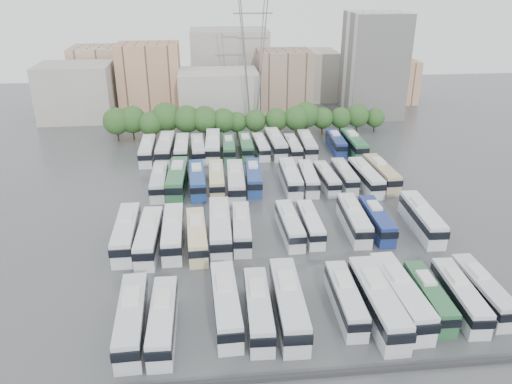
{
  "coord_description": "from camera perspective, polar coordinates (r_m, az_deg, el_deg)",
  "views": [
    {
      "loc": [
        -9.66,
        -68.45,
        35.53
      ],
      "look_at": [
        -2.1,
        3.95,
        3.0
      ],
      "focal_mm": 35.0,
      "sensor_mm": 36.0,
      "label": 1
    }
  ],
  "objects": [
    {
      "name": "bus_r2_s5",
      "position": [
        86.56,
        -2.34,
        1.28
      ],
      "size": [
        3.28,
        13.21,
        4.12
      ],
      "rotation": [
        0.0,
        0.0,
        -0.03
      ],
      "color": "silver",
      "rests_on": "ground"
    },
    {
      "name": "electricity_pylon",
      "position": [
        120.22,
        -0.35,
        16.01
      ],
      "size": [
        9.0,
        6.91,
        33.83
      ],
      "color": "slate",
      "rests_on": "ground"
    },
    {
      "name": "bus_r1_s1",
      "position": [
        70.48,
        -12.12,
        -4.97
      ],
      "size": [
        3.15,
        12.77,
        3.98
      ],
      "rotation": [
        0.0,
        0.0,
        -0.03
      ],
      "color": "silver",
      "rests_on": "ground"
    },
    {
      "name": "bus_r3_s6",
      "position": [
        104.85,
        -1.17,
        5.29
      ],
      "size": [
        2.59,
        11.55,
        3.62
      ],
      "rotation": [
        0.0,
        0.0,
        -0.01
      ],
      "color": "#2C683A",
      "rests_on": "ground"
    },
    {
      "name": "bus_r3_s3",
      "position": [
        103.64,
        -6.66,
        4.94
      ],
      "size": [
        3.09,
        11.99,
        3.73
      ],
      "rotation": [
        0.0,
        0.0,
        0.04
      ],
      "color": "silver",
      "rests_on": "ground"
    },
    {
      "name": "bus_r2_s9",
      "position": [
        89.09,
        5.99,
        1.64
      ],
      "size": [
        3.02,
        11.34,
        3.53
      ],
      "rotation": [
        0.0,
        0.0,
        -0.05
      ],
      "color": "silver",
      "rests_on": "ground"
    },
    {
      "name": "bus_r3_s4",
      "position": [
        104.46,
        -4.95,
        5.32
      ],
      "size": [
        3.44,
        13.68,
        4.26
      ],
      "rotation": [
        0.0,
        0.0,
        -0.04
      ],
      "color": "white",
      "rests_on": "ground"
    },
    {
      "name": "bus_r0_s4",
      "position": [
        56.3,
        -3.46,
        -12.61
      ],
      "size": [
        3.15,
        12.67,
        3.95
      ],
      "rotation": [
        0.0,
        0.0,
        0.03
      ],
      "color": "silver",
      "rests_on": "ground"
    },
    {
      "name": "bus_r3_s8",
      "position": [
        105.86,
        2.26,
        5.6
      ],
      "size": [
        3.37,
        13.17,
        4.1
      ],
      "rotation": [
        0.0,
        0.0,
        0.04
      ],
      "color": "silver",
      "rests_on": "ground"
    },
    {
      "name": "parapet",
      "position": [
        50.94,
        7.11,
        -19.99
      ],
      "size": [
        56.0,
        0.5,
        0.5
      ],
      "primitive_type": "cube",
      "color": "#2D2D30",
      "rests_on": "ground"
    },
    {
      "name": "bus_r1_s10",
      "position": [
        75.18,
        11.11,
        -3.0
      ],
      "size": [
        3.16,
        12.3,
        3.83
      ],
      "rotation": [
        0.0,
        0.0,
        -0.04
      ],
      "color": "silver",
      "rests_on": "ground"
    },
    {
      "name": "bus_r3_s1",
      "position": [
        104.28,
        -10.3,
        4.97
      ],
      "size": [
        3.41,
        13.58,
        4.23
      ],
      "rotation": [
        0.0,
        0.0,
        -0.03
      ],
      "color": "silver",
      "rests_on": "ground"
    },
    {
      "name": "bus_r2_s10",
      "position": [
        89.55,
        8.06,
        1.61
      ],
      "size": [
        2.79,
        10.9,
        3.39
      ],
      "rotation": [
        0.0,
        0.0,
        0.04
      ],
      "color": "silver",
      "rests_on": "ground"
    },
    {
      "name": "bus_r3_s2",
      "position": [
        103.84,
        -8.46,
        4.91
      ],
      "size": [
        2.82,
        12.35,
        3.87
      ],
      "rotation": [
        0.0,
        0.0,
        -0.01
      ],
      "color": "white",
      "rests_on": "ground"
    },
    {
      "name": "bus_r0_s2",
      "position": [
        55.04,
        -10.59,
        -14.15
      ],
      "size": [
        2.7,
        12.01,
        3.76
      ],
      "rotation": [
        0.0,
        0.0,
        -0.01
      ],
      "color": "silver",
      "rests_on": "ground"
    },
    {
      "name": "bus_r0_s8",
      "position": [
        58.17,
        10.19,
        -11.86
      ],
      "size": [
        2.75,
        11.49,
        3.59
      ],
      "rotation": [
        0.0,
        0.0,
        -0.02
      ],
      "color": "silver",
      "rests_on": "ground"
    },
    {
      "name": "ground",
      "position": [
        77.73,
        1.85,
        -3.14
      ],
      "size": [
        220.0,
        220.0,
        0.0
      ],
      "primitive_type": "plane",
      "color": "#424447",
      "rests_on": "ground"
    },
    {
      "name": "bus_r1_s0",
      "position": [
        72.03,
        -14.6,
        -4.51
      ],
      "size": [
        3.04,
        13.09,
        4.09
      ],
      "rotation": [
        0.0,
        0.0,
        0.01
      ],
      "color": "silver",
      "rests_on": "ground"
    },
    {
      "name": "bus_r0_s5",
      "position": [
        55.66,
        0.27,
        -13.17
      ],
      "size": [
        2.95,
        12.05,
        3.76
      ],
      "rotation": [
        0.0,
        0.0,
        -0.03
      ],
      "color": "silver",
      "rests_on": "ground"
    },
    {
      "name": "bus_r0_s12",
      "position": [
        62.19,
        22.23,
        -10.84
      ],
      "size": [
        3.12,
        11.7,
        3.63
      ],
      "rotation": [
        0.0,
        0.0,
        -0.05
      ],
      "color": "silver",
      "rests_on": "ground"
    },
    {
      "name": "bus_r3_s0",
      "position": [
        104.41,
        -12.29,
        4.72
      ],
      "size": [
        2.77,
        12.31,
        3.86
      ],
      "rotation": [
        0.0,
        0.0,
        0.01
      ],
      "color": "silver",
      "rests_on": "ground"
    },
    {
      "name": "bus_r1_s11",
      "position": [
        75.88,
        13.6,
        -3.07
      ],
      "size": [
        2.65,
        11.51,
        3.6
      ],
      "rotation": [
        0.0,
        0.0,
        -0.01
      ],
      "color": "navy",
      "rests_on": "ground"
    },
    {
      "name": "bus_r2_s13",
      "position": [
        92.91,
        14.1,
        2.13
      ],
      "size": [
        3.3,
        12.71,
        3.95
      ],
      "rotation": [
        0.0,
        0.0,
        0.04
      ],
      "color": "tan",
      "rests_on": "ground"
    },
    {
      "name": "bus_r2_s6",
      "position": [
        88.84,
        -0.3,
        1.78
      ],
      "size": [
        3.19,
        11.94,
        3.71
      ],
      "rotation": [
        0.0,
        0.0,
        -0.05
      ],
      "color": "navy",
      "rests_on": "ground"
    },
    {
      "name": "bus_r1_s3",
      "position": [
        69.9,
        -6.79,
        -4.92
      ],
      "size": [
        3.14,
        12.07,
        3.76
      ],
      "rotation": [
        0.0,
        0.0,
        0.04
      ],
      "color": "beige",
      "rests_on": "ground"
    },
    {
      "name": "tree_line",
      "position": [
        115.05,
        -2.74,
        8.35
      ],
      "size": [
        64.95,
        7.82,
        8.37
      ],
      "color": "black",
      "rests_on": "ground"
    },
    {
      "name": "bus_r0_s11",
      "position": [
        61.0,
        19.15,
        -11.17
      ],
      "size": [
        2.6,
        10.96,
        3.42
      ],
      "rotation": [
        0.0,
        0.0,
        -0.02
      ],
      "color": "#2A633A",
      "rests_on": "ground"
    },
    {
      "name": "bus_r2_s2",
      "position": [
        88.3,
        -8.98,
        1.52
      ],
      "size": [
        3.6,
        13.79,
        4.29
      ],
      "rotation": [
        0.0,
        0.0,
        -0.05
      ],
      "color": "#2D693E",
      "rests_on": "ground"
    },
    {
      "name": "bus_r3_s7",
      "position": [
        104.94,
        0.55,
        5.25
      ],
      "size": [
        2.83,
        10.95,
        3.41
      ],
      "rotation": [
        0.0,
        0.0,
        0.04
      ],
      "color": "silver",
      "rests_on": "ground"
    },
    {
      "name": "bus_r1_s13",
      "position": [
        77.77,
        18.42,
        -2.81
      ],
      "size": [
        3.37,
        13.03,
        4.05
      ],
      "rotation": [
        0.0,
        0.0,
        -0.04
      ],
      "color": "silver",
      "rests_on": "ground"
    },
    {
      "name": "bus_r3_s12",
      "position": [
        108.54,
        9.14,
        5.63
      ],
      "size": [
        2.89,
        11.43,
        3.56
      ],
      "rotation": [
        0.0,
        0.0,
        -0.04
      ],
      "color": "navy",
      "rests_on": "ground"
    },
    {
      "name": "bus_r2_s3",
      "position": [
        88.08,
        -6.74,
        1.44
      ],
      "size": [
        3.07,
        12.31,
        3.84
      ],
      "rotation": [
        0.0,
        0.0,
        0.03
      ],
      "color": "navy",
      "rests_on": "ground"
    },
    {
      "name": "bus_r0_s1",
      "position": [
        55.71,
        -14.02,
        -13.84
      ],
      "size": [
        3.24,
        12.78,
        3.98
      ],
      "rotation": [
        0.0,
        0.0,
        0.04
      ],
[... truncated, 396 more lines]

